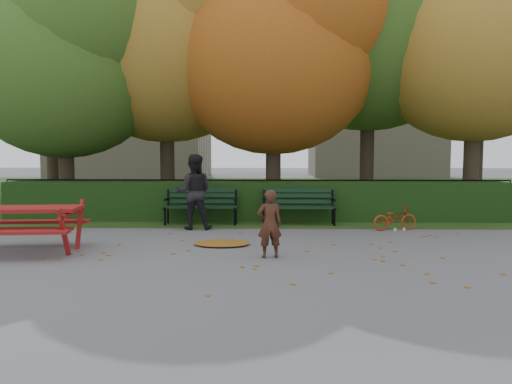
{
  "coord_description": "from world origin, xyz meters",
  "views": [
    {
      "loc": [
        0.35,
        -8.51,
        1.81
      ],
      "look_at": [
        0.11,
        1.28,
        1.0
      ],
      "focal_mm": 35.0,
      "sensor_mm": 36.0,
      "label": 1
    }
  ],
  "objects_px": {
    "tree_c": "(285,45)",
    "bench_right": "(298,203)",
    "tree_g": "(493,50)",
    "picnic_table": "(24,217)",
    "bench_left": "(201,203)",
    "bicycle": "(395,218)",
    "tree_e": "(491,32)",
    "tree_d": "(384,14)",
    "child": "(270,224)",
    "adult": "(194,192)",
    "tree_b": "(176,31)",
    "tree_f": "(56,40)",
    "tree_a": "(71,54)"
  },
  "relations": [
    {
      "from": "tree_b",
      "to": "tree_d",
      "type": "distance_m",
      "value": 6.37
    },
    {
      "from": "tree_g",
      "to": "picnic_table",
      "type": "height_order",
      "value": "tree_g"
    },
    {
      "from": "tree_b",
      "to": "adult",
      "type": "bearing_deg",
      "value": -74.28
    },
    {
      "from": "tree_f",
      "to": "tree_g",
      "type": "bearing_deg",
      "value": 1.94
    },
    {
      "from": "tree_f",
      "to": "bench_left",
      "type": "relative_size",
      "value": 5.1
    },
    {
      "from": "tree_e",
      "to": "adult",
      "type": "relative_size",
      "value": 4.7
    },
    {
      "from": "tree_e",
      "to": "bench_left",
      "type": "relative_size",
      "value": 4.53
    },
    {
      "from": "adult",
      "to": "bench_left",
      "type": "bearing_deg",
      "value": -97.18
    },
    {
      "from": "tree_d",
      "to": "tree_f",
      "type": "xyz_separation_m",
      "value": [
        -11.01,
        2.01,
        -0.29
      ]
    },
    {
      "from": "tree_g",
      "to": "tree_e",
      "type": "bearing_deg",
      "value": -114.4
    },
    {
      "from": "tree_a",
      "to": "tree_b",
      "type": "xyz_separation_m",
      "value": [
        2.74,
        1.17,
        0.88
      ]
    },
    {
      "from": "tree_b",
      "to": "bench_left",
      "type": "relative_size",
      "value": 4.88
    },
    {
      "from": "bench_left",
      "to": "picnic_table",
      "type": "distance_m",
      "value": 4.45
    },
    {
      "from": "tree_e",
      "to": "tree_d",
      "type": "bearing_deg",
      "value": 151.09
    },
    {
      "from": "tree_g",
      "to": "bench_right",
      "type": "xyz_separation_m",
      "value": [
        -7.23,
        -6.06,
        -4.85
      ]
    },
    {
      "from": "tree_e",
      "to": "bicycle",
      "type": "distance_m",
      "value": 6.5
    },
    {
      "from": "tree_d",
      "to": "bench_left",
      "type": "xyz_separation_m",
      "value": [
        -5.18,
        -3.53,
        -5.46
      ]
    },
    {
      "from": "bench_left",
      "to": "child",
      "type": "bearing_deg",
      "value": -66.53
    },
    {
      "from": "tree_d",
      "to": "bicycle",
      "type": "distance_m",
      "value": 7.21
    },
    {
      "from": "bench_left",
      "to": "bench_right",
      "type": "distance_m",
      "value": 2.4
    },
    {
      "from": "tree_c",
      "to": "adult",
      "type": "relative_size",
      "value": 4.61
    },
    {
      "from": "tree_b",
      "to": "bench_left",
      "type": "distance_m",
      "value": 5.87
    },
    {
      "from": "tree_b",
      "to": "tree_c",
      "type": "xyz_separation_m",
      "value": [
        3.28,
        -0.78,
        -0.58
      ]
    },
    {
      "from": "tree_c",
      "to": "tree_e",
      "type": "height_order",
      "value": "tree_e"
    },
    {
      "from": "tree_d",
      "to": "child",
      "type": "bearing_deg",
      "value": -115.34
    },
    {
      "from": "tree_e",
      "to": "adult",
      "type": "height_order",
      "value": "tree_e"
    },
    {
      "from": "tree_g",
      "to": "adult",
      "type": "relative_size",
      "value": 4.93
    },
    {
      "from": "tree_d",
      "to": "bench_left",
      "type": "bearing_deg",
      "value": -145.74
    },
    {
      "from": "tree_b",
      "to": "tree_c",
      "type": "height_order",
      "value": "tree_b"
    },
    {
      "from": "tree_g",
      "to": "bench_right",
      "type": "height_order",
      "value": "tree_g"
    },
    {
      "from": "tree_e",
      "to": "bicycle",
      "type": "bearing_deg",
      "value": -138.4
    },
    {
      "from": "tree_e",
      "to": "adult",
      "type": "xyz_separation_m",
      "value": [
        -7.88,
        -2.87,
        -4.22
      ]
    },
    {
      "from": "bench_right",
      "to": "bicycle",
      "type": "relative_size",
      "value": 1.68
    },
    {
      "from": "tree_a",
      "to": "bench_left",
      "type": "distance_m",
      "value": 5.89
    },
    {
      "from": "tree_e",
      "to": "tree_g",
      "type": "xyz_separation_m",
      "value": [
        1.81,
        3.99,
        0.29
      ]
    },
    {
      "from": "adult",
      "to": "tree_d",
      "type": "bearing_deg",
      "value": -143.28
    },
    {
      "from": "tree_a",
      "to": "tree_c",
      "type": "height_order",
      "value": "tree_c"
    },
    {
      "from": "tree_b",
      "to": "tree_c",
      "type": "bearing_deg",
      "value": -13.45
    },
    {
      "from": "bicycle",
      "to": "tree_b",
      "type": "bearing_deg",
      "value": 39.22
    },
    {
      "from": "picnic_table",
      "to": "bicycle",
      "type": "xyz_separation_m",
      "value": [
        7.22,
        2.71,
        -0.35
      ]
    },
    {
      "from": "tree_b",
      "to": "tree_c",
      "type": "distance_m",
      "value": 3.42
    },
    {
      "from": "tree_d",
      "to": "tree_f",
      "type": "distance_m",
      "value": 11.2
    },
    {
      "from": "bench_left",
      "to": "bench_right",
      "type": "height_order",
      "value": "same"
    },
    {
      "from": "tree_f",
      "to": "child",
      "type": "relative_size",
      "value": 7.93
    },
    {
      "from": "tree_c",
      "to": "bench_right",
      "type": "distance_m",
      "value": 4.87
    },
    {
      "from": "bench_left",
      "to": "bicycle",
      "type": "bearing_deg",
      "value": -10.48
    },
    {
      "from": "bench_right",
      "to": "tree_e",
      "type": "bearing_deg",
      "value": 20.87
    },
    {
      "from": "tree_a",
      "to": "child",
      "type": "distance_m",
      "value": 8.92
    },
    {
      "from": "bicycle",
      "to": "tree_c",
      "type": "bearing_deg",
      "value": 21.42
    },
    {
      "from": "bicycle",
      "to": "adult",
      "type": "bearing_deg",
      "value": 73.04
    }
  ]
}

